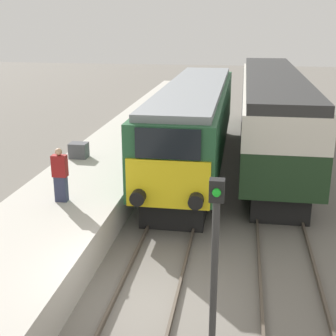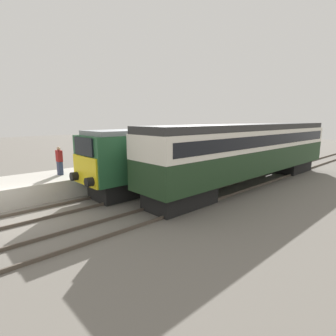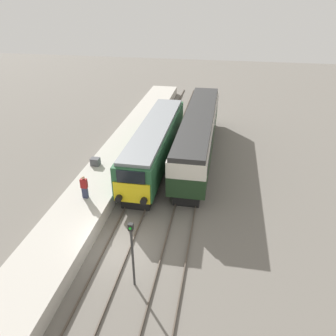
{
  "view_description": "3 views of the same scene",
  "coord_description": "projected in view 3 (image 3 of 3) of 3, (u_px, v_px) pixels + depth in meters",
  "views": [
    {
      "loc": [
        2.02,
        -9.14,
        6.3
      ],
      "look_at": [
        0.0,
        3.53,
        2.22
      ],
      "focal_mm": 50.0,
      "sensor_mm": 36.0,
      "label": 1
    },
    {
      "loc": [
        12.17,
        -2.11,
        4.27
      ],
      "look_at": [
        1.7,
        7.53,
        1.6
      ],
      "focal_mm": 28.0,
      "sensor_mm": 36.0,
      "label": 2
    },
    {
      "loc": [
        5.53,
        -13.83,
        13.49
      ],
      "look_at": [
        1.7,
        7.53,
        1.6
      ],
      "focal_mm": 35.0,
      "sensor_mm": 36.0,
      "label": 3
    }
  ],
  "objects": [
    {
      "name": "platform_left",
      "position": [
        108.0,
        172.0,
        26.45
      ],
      "size": [
        3.5,
        50.0,
        1.03
      ],
      "color": "#B7B2A8",
      "rests_on": "ground_plane"
    },
    {
      "name": "rails_far_track",
      "position": [
        185.0,
        206.0,
        23.04
      ],
      "size": [
        1.5,
        60.0,
        0.14
      ],
      "color": "#4C4238",
      "rests_on": "ground_plane"
    },
    {
      "name": "person_on_platform",
      "position": [
        84.0,
        187.0,
        21.88
      ],
      "size": [
        0.44,
        0.26,
        1.66
      ],
      "color": "#2D334C",
      "rests_on": "platform_left"
    },
    {
      "name": "luggage_crate",
      "position": [
        95.0,
        162.0,
        26.25
      ],
      "size": [
        0.7,
        0.56,
        0.6
      ],
      "color": "#4C4C51",
      "rests_on": "platform_left"
    },
    {
      "name": "rails_near_track",
      "position": [
        139.0,
        201.0,
        23.56
      ],
      "size": [
        1.51,
        60.0,
        0.14
      ],
      "color": "#4C4238",
      "rests_on": "ground_plane"
    },
    {
      "name": "passenger_carriage",
      "position": [
        198.0,
        131.0,
        29.11
      ],
      "size": [
        2.75,
        17.41,
        3.96
      ],
      "color": "black",
      "rests_on": "ground_plane"
    },
    {
      "name": "locomotive",
      "position": [
        155.0,
        143.0,
        27.67
      ],
      "size": [
        2.7,
        15.2,
        3.68
      ],
      "color": "black",
      "rests_on": "ground_plane"
    },
    {
      "name": "ground_plane",
      "position": [
        117.0,
        250.0,
        19.28
      ],
      "size": [
        120.0,
        120.0,
        0.0
      ],
      "primitive_type": "plane",
      "color": "slate"
    },
    {
      "name": "signal_post",
      "position": [
        132.0,
        250.0,
        15.89
      ],
      "size": [
        0.24,
        0.28,
        3.96
      ],
      "color": "#333333",
      "rests_on": "ground_plane"
    }
  ]
}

